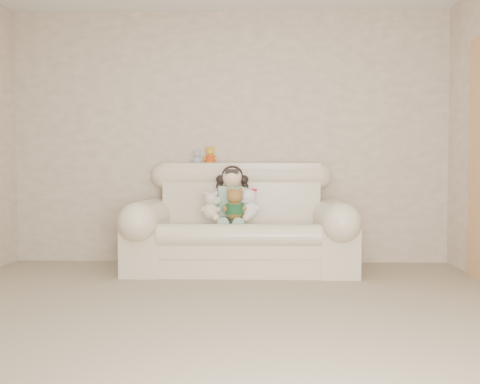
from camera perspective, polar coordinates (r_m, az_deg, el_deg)
name	(u,v)px	position (r m, az deg, el deg)	size (l,w,h in m)	color
floor	(206,338)	(2.99, -3.79, -15.84)	(5.00, 5.00, 0.00)	#7E725A
wall_back	(229,137)	(5.35, -1.20, 6.12)	(4.50, 4.50, 0.00)	beige
sofa	(240,216)	(4.84, 0.04, -2.74)	(2.10, 0.95, 1.03)	#F5E2C6
seated_child	(232,195)	(4.92, -0.87, -0.34)	(0.35, 0.43, 0.59)	#30794A
brown_teddy	(235,201)	(4.69, -0.59, -0.98)	(0.22, 0.17, 0.34)	brown
white_cat	(249,201)	(4.74, 0.97, -0.97)	(0.22, 0.17, 0.34)	white
cream_teddy	(211,203)	(4.75, -3.26, -1.18)	(0.19, 0.15, 0.30)	beige
yellow_mini_bear	(210,154)	(5.21, -3.32, 4.23)	(0.14, 0.11, 0.22)	gold
grey_mini_plush	(197,156)	(5.24, -4.76, 3.98)	(0.11, 0.09, 0.17)	#AEAFB5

